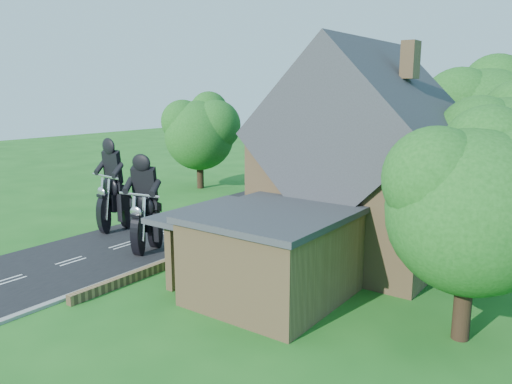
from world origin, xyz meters
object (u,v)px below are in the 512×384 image
Objects in this scene: house at (362,167)px; annex at (270,253)px; motorcycle_follow at (116,218)px; garden_wall at (246,234)px; motorcycle_lead at (147,238)px.

house reaches higher than annex.
annex reaches higher than motorcycle_follow.
house reaches higher than garden_wall.
annex is at bearing 174.24° from motorcycle_follow.
motorcycle_follow reaches higher than garden_wall.
house is at bearing 84.76° from annex.
annex is at bearing 162.78° from motorcycle_lead.
motorcycle_lead is (-8.66, -5.91, -3.60)m from house.
garden_wall is at bearing 133.84° from annex.
motorcycle_follow reaches higher than motorcycle_lead.
motorcycle_follow is (-12.96, -4.40, -3.54)m from house.
motorcycle_follow is (-6.77, -3.40, 0.60)m from garden_wall.
motorcycle_lead is at bearing 173.69° from annex.
house is 1.45× the size of annex.
garden_wall is at bearing -170.83° from house.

